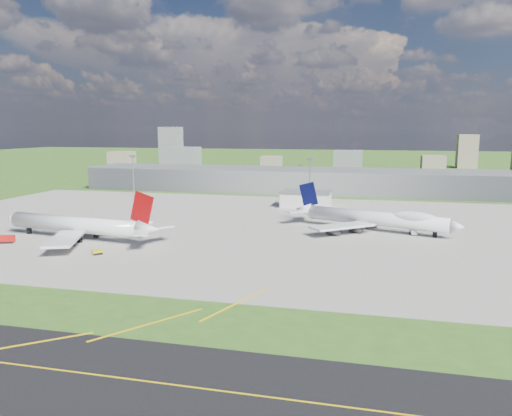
% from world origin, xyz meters
% --- Properties ---
extents(ground, '(1400.00, 1400.00, 0.00)m').
position_xyz_m(ground, '(0.00, 150.00, 0.00)').
color(ground, '#31571B').
rests_on(ground, ground).
extents(apron, '(360.00, 190.00, 0.08)m').
position_xyz_m(apron, '(10.00, 40.00, 0.04)').
color(apron, gray).
rests_on(apron, ground).
extents(terminal, '(300.00, 42.00, 15.00)m').
position_xyz_m(terminal, '(0.00, 165.00, 7.50)').
color(terminal, slate).
rests_on(terminal, ground).
extents(ops_building, '(26.00, 16.00, 8.00)m').
position_xyz_m(ops_building, '(10.00, 100.00, 4.00)').
color(ops_building, silver).
rests_on(ops_building, ground).
extents(mast_west, '(3.50, 2.00, 25.90)m').
position_xyz_m(mast_west, '(-100.00, 115.00, 17.71)').
color(mast_west, gray).
rests_on(mast_west, ground).
extents(mast_center, '(3.50, 2.00, 25.90)m').
position_xyz_m(mast_center, '(10.00, 115.00, 17.71)').
color(mast_center, gray).
rests_on(mast_center, ground).
extents(airliner_red_twin, '(72.98, 56.36, 20.06)m').
position_xyz_m(airliner_red_twin, '(-62.76, -0.51, 5.34)').
color(airliner_red_twin, silver).
rests_on(airliner_red_twin, ground).
extents(airliner_blue_quad, '(70.13, 53.63, 18.92)m').
position_xyz_m(airliner_blue_quad, '(47.22, 42.85, 5.26)').
color(airliner_blue_quad, silver).
rests_on(airliner_blue_quad, ground).
extents(crash_tender, '(5.82, 4.12, 2.84)m').
position_xyz_m(crash_tender, '(-85.77, -12.80, 1.43)').
color(crash_tender, '#B9110D').
rests_on(crash_tender, ground).
extents(tug_yellow, '(3.87, 3.88, 1.75)m').
position_xyz_m(tug_yellow, '(-43.79, -20.14, 0.91)').
color(tug_yellow, '#B9A40A').
rests_on(tug_yellow, ground).
extents(van_white_near, '(2.76, 5.03, 2.46)m').
position_xyz_m(van_white_near, '(62.00, 38.47, 1.24)').
color(van_white_near, silver).
rests_on(van_white_near, ground).
extents(bldg_far_w, '(24.00, 20.00, 18.00)m').
position_xyz_m(bldg_far_w, '(-220.00, 320.00, 9.00)').
color(bldg_far_w, gray).
rests_on(bldg_far_w, ground).
extents(bldg_w, '(28.00, 22.00, 24.00)m').
position_xyz_m(bldg_w, '(-140.00, 300.00, 12.00)').
color(bldg_w, slate).
rests_on(bldg_w, ground).
extents(bldg_cw, '(20.00, 18.00, 14.00)m').
position_xyz_m(bldg_cw, '(-60.00, 340.00, 7.00)').
color(bldg_cw, gray).
rests_on(bldg_cw, ground).
extents(bldg_c, '(26.00, 20.00, 22.00)m').
position_xyz_m(bldg_c, '(20.00, 310.00, 11.00)').
color(bldg_c, slate).
rests_on(bldg_c, ground).
extents(bldg_ce, '(22.00, 24.00, 16.00)m').
position_xyz_m(bldg_ce, '(100.00, 350.00, 8.00)').
color(bldg_ce, gray).
rests_on(bldg_ce, ground).
extents(bldg_tall_w, '(22.00, 20.00, 44.00)m').
position_xyz_m(bldg_tall_w, '(-180.00, 360.00, 22.00)').
color(bldg_tall_w, slate).
rests_on(bldg_tall_w, ground).
extents(bldg_tall_e, '(20.00, 18.00, 36.00)m').
position_xyz_m(bldg_tall_e, '(140.00, 410.00, 18.00)').
color(bldg_tall_e, gray).
rests_on(bldg_tall_e, ground).
extents(tree_far_w, '(7.20, 7.20, 8.80)m').
position_xyz_m(tree_far_w, '(-200.00, 270.00, 5.18)').
color(tree_far_w, '#382314').
rests_on(tree_far_w, ground).
extents(tree_w, '(6.75, 6.75, 8.25)m').
position_xyz_m(tree_w, '(-110.00, 265.00, 4.86)').
color(tree_w, '#382314').
rests_on(tree_w, ground).
extents(tree_c, '(8.10, 8.10, 9.90)m').
position_xyz_m(tree_c, '(-20.00, 280.00, 5.84)').
color(tree_c, '#382314').
rests_on(tree_c, ground).
extents(tree_e, '(7.65, 7.65, 9.35)m').
position_xyz_m(tree_e, '(70.00, 275.00, 5.51)').
color(tree_e, '#382314').
rests_on(tree_e, ground).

